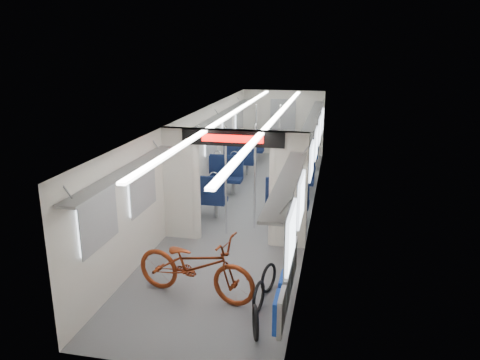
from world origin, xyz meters
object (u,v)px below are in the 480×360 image
(seat_bay_far_left, at_px, (245,151))
(stanchion_near_right, at_px, (255,177))
(bike_hoop_a, at_px, (255,324))
(seat_bay_near_left, at_px, (216,183))
(bike_hoop_c, at_px, (269,279))
(stanchion_far_left, at_px, (256,146))
(stanchion_far_right, at_px, (279,146))
(stanchion_near_left, at_px, (226,182))
(seat_bay_far_right, at_px, (302,158))
(bike_hoop_b, at_px, (259,298))
(flip_bench, at_px, (287,281))
(bicycle, at_px, (195,265))
(seat_bay_near_right, at_px, (292,185))

(seat_bay_far_left, bearing_deg, stanchion_near_right, -76.36)
(stanchion_near_right, bearing_deg, bike_hoop_a, -79.53)
(seat_bay_near_left, distance_m, stanchion_near_right, 1.92)
(bike_hoop_c, bearing_deg, stanchion_far_left, 102.13)
(stanchion_far_right, bearing_deg, stanchion_near_right, -91.73)
(bike_hoop_a, height_order, stanchion_near_left, stanchion_near_left)
(bike_hoop_a, bearing_deg, stanchion_far_right, 95.02)
(seat_bay_far_right, xyz_separation_m, stanchion_far_left, (-1.18, -1.48, 0.62))
(seat_bay_near_left, height_order, stanchion_far_left, stanchion_far_left)
(bike_hoop_b, relative_size, seat_bay_near_left, 0.22)
(seat_bay_far_left, height_order, stanchion_far_left, stanchion_far_left)
(flip_bench, relative_size, bike_hoop_c, 4.29)
(seat_bay_near_left, relative_size, seat_bay_far_right, 1.12)
(seat_bay_far_right, bearing_deg, stanchion_far_right, -112.16)
(flip_bench, relative_size, stanchion_far_left, 0.92)
(bike_hoop_a, relative_size, stanchion_near_right, 0.22)
(bike_hoop_b, relative_size, seat_bay_far_left, 0.23)
(seat_bay_near_left, relative_size, stanchion_near_left, 0.96)
(seat_bay_far_right, bearing_deg, bicycle, -97.88)
(flip_bench, xyz_separation_m, stanchion_near_right, (-1.07, 3.31, 0.57))
(flip_bench, relative_size, seat_bay_near_left, 0.96)
(stanchion_near_left, xyz_separation_m, stanchion_near_right, (0.53, 0.43, 0.00))
(flip_bench, xyz_separation_m, stanchion_near_left, (-1.60, 2.88, 0.57))
(flip_bench, distance_m, stanchion_near_right, 3.53)
(bike_hoop_c, xyz_separation_m, seat_bay_far_left, (-1.93, 7.66, 0.32))
(bicycle, bearing_deg, flip_bench, -90.15)
(seat_bay_near_left, relative_size, stanchion_far_right, 0.96)
(bike_hoop_a, relative_size, seat_bay_near_left, 0.23)
(seat_bay_near_left, bearing_deg, bike_hoop_a, -69.82)
(seat_bay_near_right, relative_size, stanchion_far_left, 1.00)
(stanchion_far_left, xyz_separation_m, stanchion_far_right, (0.63, 0.11, 0.00))
(bike_hoop_b, xyz_separation_m, stanchion_far_right, (-0.55, 6.48, 0.93))
(bicycle, height_order, seat_bay_far_left, seat_bay_far_left)
(bicycle, distance_m, seat_bay_near_right, 4.66)
(seat_bay_near_right, bearing_deg, stanchion_far_left, 126.44)
(bike_hoop_c, bearing_deg, flip_bench, -61.56)
(flip_bench, height_order, seat_bay_near_right, seat_bay_near_right)
(bike_hoop_b, xyz_separation_m, seat_bay_far_left, (-1.87, 8.26, 0.33))
(seat_bay_far_right, distance_m, stanchion_near_right, 4.68)
(bicycle, bearing_deg, stanchion_near_right, 3.50)
(seat_bay_far_right, height_order, stanchion_near_left, stanchion_near_left)
(seat_bay_far_left, bearing_deg, seat_bay_near_right, -61.87)
(stanchion_near_left, bearing_deg, seat_bay_near_left, 111.11)
(stanchion_near_right, height_order, stanchion_far_right, same)
(stanchion_far_right, bearing_deg, seat_bay_far_right, 67.84)
(bicycle, relative_size, bike_hoop_c, 4.14)
(seat_bay_far_left, bearing_deg, seat_bay_far_right, -12.73)
(bike_hoop_b, xyz_separation_m, stanchion_near_right, (-0.65, 3.25, 0.93))
(bike_hoop_a, relative_size, seat_bay_far_left, 0.24)
(flip_bench, distance_m, seat_bay_near_right, 4.85)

